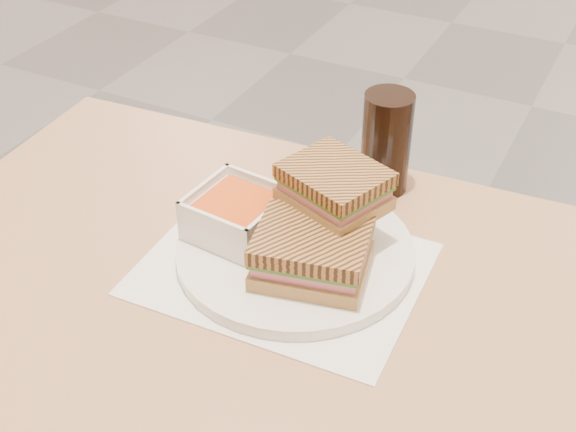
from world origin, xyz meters
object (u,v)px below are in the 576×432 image
at_px(main_table, 346,400).
at_px(soup_bowl, 237,216).
at_px(cola_glass, 386,143).
at_px(plate, 295,251).
at_px(panini_lower, 312,253).

relative_size(main_table, soup_bowl, 10.74).
distance_m(main_table, cola_glass, 0.35).
distance_m(main_table, soup_bowl, 0.26).
relative_size(plate, cola_glass, 2.05).
distance_m(main_table, plate, 0.19).
xyz_separation_m(soup_bowl, panini_lower, (0.12, -0.03, 0.00)).
height_order(main_table, soup_bowl, soup_bowl).
relative_size(main_table, plate, 4.19).
bearing_deg(plate, panini_lower, -41.18).
xyz_separation_m(main_table, plate, (-0.11, 0.09, 0.12)).
height_order(plate, soup_bowl, soup_bowl).
height_order(main_table, cola_glass, cola_glass).
bearing_deg(cola_glass, main_table, -75.47).
xyz_separation_m(main_table, cola_glass, (-0.07, 0.29, 0.19)).
bearing_deg(cola_glass, soup_bowl, -120.41).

